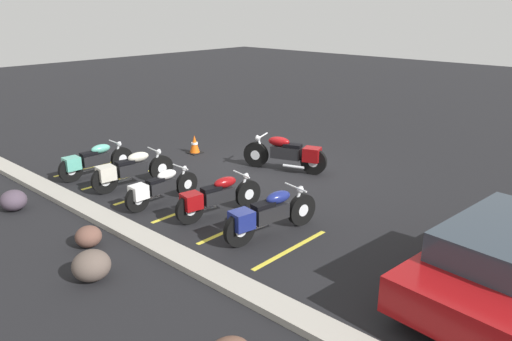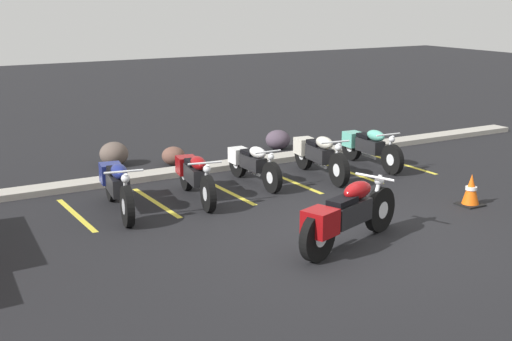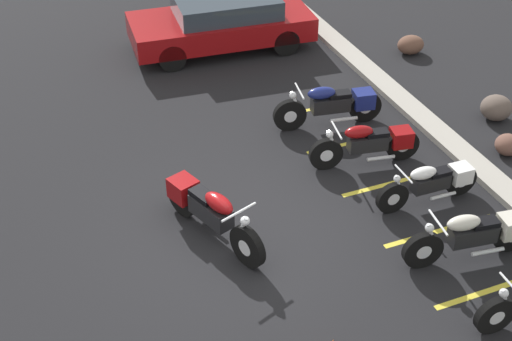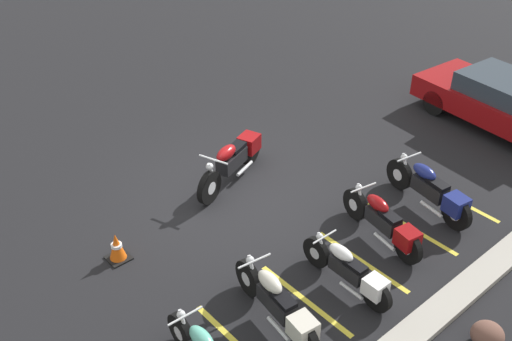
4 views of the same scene
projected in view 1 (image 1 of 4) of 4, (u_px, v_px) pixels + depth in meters
The scene contains 19 objects.
ground at pixel (273, 171), 13.69m from camera, with size 60.00×60.00×0.00m, color black.
motorcycle_maroon_featured at pixel (288, 153), 13.56m from camera, with size 2.30×1.06×0.94m.
parked_bike_0 at pixel (267, 214), 9.72m from camera, with size 0.76×2.24×0.89m.
parked_bike_1 at pixel (215, 197), 10.67m from camera, with size 0.73×2.11×0.84m.
parked_bike_2 at pixel (159, 187), 11.31m from camera, with size 0.55×1.96×0.77m.
parked_bike_3 at pixel (129, 170), 12.36m from camera, with size 0.69×2.19×0.86m.
parked_bike_4 at pixel (93, 160), 13.18m from camera, with size 0.59×2.10×0.83m.
car_red at pixel (510, 259), 7.57m from camera, with size 2.17×4.44×1.29m.
concrete_curb at pixel (117, 225), 10.24m from camera, with size 18.00×0.50×0.12m, color #A8A399.
landscape_rock_0 at pixel (14, 200), 11.05m from camera, with size 0.59×0.56×0.46m, color #4A3D4B.
landscape_rock_2 at pixel (88, 237), 9.40m from camera, with size 0.51×0.49×0.40m, color brown.
landscape_rock_3 at pixel (91, 265), 8.24m from camera, with size 0.62×0.64×0.52m, color brown.
traffic_cone at pixel (195, 145), 15.28m from camera, with size 0.40×0.40×0.57m.
stall_line_0 at pixel (291, 249), 9.33m from camera, with size 0.10×2.10×0.00m, color gold.
stall_line_1 at pixel (236, 227), 10.26m from camera, with size 0.10×2.10×0.00m, color gold.
stall_line_2 at pixel (190, 209), 11.19m from camera, with size 0.10×2.10×0.00m, color gold.
stall_line_3 at pixel (152, 193), 12.13m from camera, with size 0.10×2.10×0.00m, color gold.
stall_line_4 at pixel (118, 179), 13.06m from camera, with size 0.10×2.10×0.00m, color gold.
stall_line_5 at pixel (90, 168), 13.99m from camera, with size 0.10×2.10×0.00m, color gold.
Camera 1 is at (-8.45, 9.87, 4.36)m, focal length 35.00 mm.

